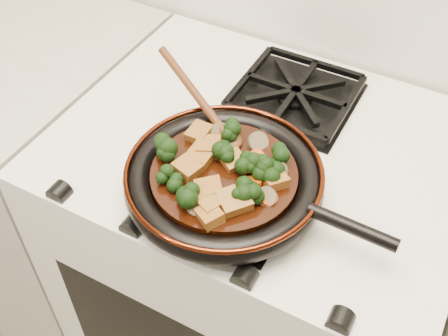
% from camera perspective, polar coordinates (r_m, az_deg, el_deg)
% --- Properties ---
extents(stove, '(0.76, 0.60, 0.90)m').
position_cam_1_polar(stove, '(1.39, 3.16, -10.90)').
color(stove, silver).
rests_on(stove, ground).
extents(burner_grate_front, '(0.23, 0.23, 0.03)m').
position_cam_1_polar(burner_grate_front, '(0.94, 0.53, -1.98)').
color(burner_grate_front, black).
rests_on(burner_grate_front, stove).
extents(burner_grate_back, '(0.23, 0.23, 0.03)m').
position_cam_1_polar(burner_grate_back, '(1.13, 7.26, 7.43)').
color(burner_grate_back, black).
rests_on(burner_grate_back, stove).
extents(skillet, '(0.45, 0.33, 0.05)m').
position_cam_1_polar(skillet, '(0.91, 0.12, -1.18)').
color(skillet, black).
rests_on(skillet, burner_grate_front).
extents(braising_sauce, '(0.24, 0.24, 0.02)m').
position_cam_1_polar(braising_sauce, '(0.91, -0.00, -0.91)').
color(braising_sauce, black).
rests_on(braising_sauce, skillet).
extents(tofu_cube_0, '(0.05, 0.05, 0.03)m').
position_cam_1_polar(tofu_cube_0, '(0.91, 0.96, 0.70)').
color(tofu_cube_0, brown).
rests_on(tofu_cube_0, braising_sauce).
extents(tofu_cube_1, '(0.05, 0.05, 0.03)m').
position_cam_1_polar(tofu_cube_1, '(0.84, -1.46, -4.87)').
color(tofu_cube_1, brown).
rests_on(tofu_cube_1, braising_sauce).
extents(tofu_cube_2, '(0.05, 0.05, 0.02)m').
position_cam_1_polar(tofu_cube_2, '(0.89, 5.18, -1.25)').
color(tofu_cube_2, brown).
rests_on(tofu_cube_2, braising_sauce).
extents(tofu_cube_3, '(0.04, 0.04, 0.02)m').
position_cam_1_polar(tofu_cube_3, '(0.92, -2.45, 1.14)').
color(tofu_cube_3, brown).
rests_on(tofu_cube_3, braising_sauce).
extents(tofu_cube_4, '(0.04, 0.04, 0.03)m').
position_cam_1_polar(tofu_cube_4, '(0.96, -2.49, 3.47)').
color(tofu_cube_4, brown).
rests_on(tofu_cube_4, braising_sauce).
extents(tofu_cube_5, '(0.05, 0.05, 0.02)m').
position_cam_1_polar(tofu_cube_5, '(0.85, -1.42, -3.51)').
color(tofu_cube_5, brown).
rests_on(tofu_cube_5, braising_sauce).
extents(tofu_cube_6, '(0.05, 0.05, 0.03)m').
position_cam_1_polar(tofu_cube_6, '(0.90, -3.73, -0.07)').
color(tofu_cube_6, brown).
rests_on(tofu_cube_6, braising_sauce).
extents(tofu_cube_7, '(0.06, 0.06, 0.03)m').
position_cam_1_polar(tofu_cube_7, '(0.93, -1.62, 2.11)').
color(tofu_cube_7, brown).
rests_on(tofu_cube_7, braising_sauce).
extents(tofu_cube_8, '(0.06, 0.07, 0.03)m').
position_cam_1_polar(tofu_cube_8, '(0.85, 1.03, -3.42)').
color(tofu_cube_8, brown).
rests_on(tofu_cube_8, braising_sauce).
extents(tofu_cube_9, '(0.06, 0.06, 0.03)m').
position_cam_1_polar(tofu_cube_9, '(0.87, -1.54, -2.28)').
color(tofu_cube_9, brown).
rests_on(tofu_cube_9, braising_sauce).
extents(broccoli_floret_0, '(0.07, 0.07, 0.07)m').
position_cam_1_polar(broccoli_floret_0, '(0.91, 5.91, 0.88)').
color(broccoli_floret_0, black).
rests_on(broccoli_floret_0, braising_sauce).
extents(broccoli_floret_1, '(0.07, 0.07, 0.07)m').
position_cam_1_polar(broccoli_floret_1, '(0.95, 0.80, 3.54)').
color(broccoli_floret_1, black).
rests_on(broccoli_floret_1, braising_sauce).
extents(broccoli_floret_2, '(0.07, 0.08, 0.06)m').
position_cam_1_polar(broccoli_floret_2, '(0.89, -5.29, -1.11)').
color(broccoli_floret_2, black).
rests_on(broccoli_floret_2, braising_sauce).
extents(broccoli_floret_3, '(0.07, 0.07, 0.05)m').
position_cam_1_polar(broccoli_floret_3, '(0.89, 4.29, -0.56)').
color(broccoli_floret_3, black).
rests_on(broccoli_floret_3, braising_sauce).
extents(broccoli_floret_4, '(0.08, 0.07, 0.06)m').
position_cam_1_polar(broccoli_floret_4, '(0.90, 2.88, 0.26)').
color(broccoli_floret_4, black).
rests_on(broccoli_floret_4, braising_sauce).
extents(broccoli_floret_5, '(0.08, 0.08, 0.08)m').
position_cam_1_polar(broccoli_floret_5, '(0.92, -5.87, 1.72)').
color(broccoli_floret_5, black).
rests_on(broccoli_floret_5, braising_sauce).
extents(broccoli_floret_6, '(0.08, 0.08, 0.07)m').
position_cam_1_polar(broccoli_floret_6, '(0.86, 2.50, -2.89)').
color(broccoli_floret_6, black).
rests_on(broccoli_floret_6, braising_sauce).
extents(broccoli_floret_7, '(0.08, 0.07, 0.07)m').
position_cam_1_polar(broccoli_floret_7, '(0.90, 4.60, 0.10)').
color(broccoli_floret_7, black).
rests_on(broccoli_floret_7, braising_sauce).
extents(broccoli_floret_8, '(0.09, 0.09, 0.07)m').
position_cam_1_polar(broccoli_floret_8, '(0.85, -3.35, -3.17)').
color(broccoli_floret_8, black).
rests_on(broccoli_floret_8, braising_sauce).
extents(broccoli_floret_9, '(0.09, 0.08, 0.06)m').
position_cam_1_polar(broccoli_floret_9, '(0.92, 0.14, 1.31)').
color(broccoli_floret_9, black).
rests_on(broccoli_floret_9, braising_sauce).
extents(carrot_coin_0, '(0.03, 0.03, 0.02)m').
position_cam_1_polar(carrot_coin_0, '(0.92, 3.36, 1.13)').
color(carrot_coin_0, '#A83204').
rests_on(carrot_coin_0, braising_sauce).
extents(carrot_coin_1, '(0.03, 0.03, 0.01)m').
position_cam_1_polar(carrot_coin_1, '(0.93, -2.13, 1.35)').
color(carrot_coin_1, '#A83204').
rests_on(carrot_coin_1, braising_sauce).
extents(carrot_coin_2, '(0.03, 0.03, 0.02)m').
position_cam_1_polar(carrot_coin_2, '(0.88, 2.97, -1.44)').
color(carrot_coin_2, '#A83204').
rests_on(carrot_coin_2, braising_sauce).
extents(carrot_coin_3, '(0.03, 0.03, 0.02)m').
position_cam_1_polar(carrot_coin_3, '(0.86, 4.53, -3.01)').
color(carrot_coin_3, '#A83204').
rests_on(carrot_coin_3, braising_sauce).
extents(mushroom_slice_0, '(0.04, 0.05, 0.03)m').
position_cam_1_polar(mushroom_slice_0, '(0.95, 3.49, 2.66)').
color(mushroom_slice_0, brown).
rests_on(mushroom_slice_0, braising_sauce).
extents(mushroom_slice_1, '(0.04, 0.04, 0.02)m').
position_cam_1_polar(mushroom_slice_1, '(0.85, -2.78, -3.90)').
color(mushroom_slice_1, brown).
rests_on(mushroom_slice_1, braising_sauce).
extents(mushroom_slice_2, '(0.04, 0.05, 0.03)m').
position_cam_1_polar(mushroom_slice_2, '(0.96, -0.40, 3.56)').
color(mushroom_slice_2, brown).
rests_on(mushroom_slice_2, braising_sauce).
extents(mushroom_slice_3, '(0.04, 0.03, 0.03)m').
position_cam_1_polar(mushroom_slice_3, '(0.86, 4.30, -2.94)').
color(mushroom_slice_3, brown).
rests_on(mushroom_slice_3, braising_sauce).
extents(mushroom_slice_4, '(0.04, 0.03, 0.03)m').
position_cam_1_polar(mushroom_slice_4, '(0.90, 5.49, -0.28)').
color(mushroom_slice_4, brown).
rests_on(mushroom_slice_4, braising_sauce).
extents(wooden_spoon, '(0.14, 0.09, 0.22)m').
position_cam_1_polar(wooden_spoon, '(0.98, -1.48, 5.65)').
color(wooden_spoon, '#4D2610').
rests_on(wooden_spoon, braising_sauce).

